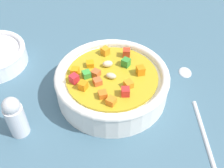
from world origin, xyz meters
TOP-DOWN VIEW (x-y plane):
  - ground_plane at (0.00, 0.00)cm, footprint 140.00×140.00cm
  - soup_bowl_main at (-0.01, 0.01)cm, footprint 19.48×19.48cm
  - spoon at (2.25, -14.30)cm, footprint 23.14×8.90cm
  - pepper_shaker at (-12.00, 11.50)cm, footprint 2.96×2.96cm

SIDE VIEW (x-z plane):
  - ground_plane at x=0.00cm, z-range -2.00..0.00cm
  - spoon at x=2.25cm, z-range -0.06..0.87cm
  - soup_bowl_main at x=-0.01cm, z-range -0.18..5.78cm
  - pepper_shaker at x=-12.00cm, z-range -0.04..7.52cm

